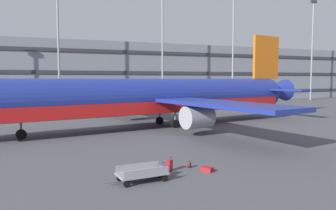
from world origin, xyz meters
TOP-DOWN VIEW (x-y plane):
  - ground_plane at (0.00, 0.00)m, footprint 600.00×600.00m
  - terminal_structure at (0.00, 47.40)m, footprint 169.56×21.53m
  - airliner at (-1.21, 0.52)m, footprint 42.81×34.82m
  - light_mast_center_left at (-9.71, 30.13)m, footprint 1.80×0.50m
  - light_mast_center_right at (10.72, 30.13)m, footprint 1.80×0.50m
  - light_mast_right at (27.87, 30.13)m, footprint 1.80×0.50m
  - light_mast_far_right at (51.36, 30.13)m, footprint 1.80×0.50m
  - suitcase_orange at (-7.71, -17.23)m, footprint 0.32×0.48m
  - suitcase_small at (-6.93, -16.29)m, footprint 0.48×0.46m
  - suitcase_navy at (-4.93, -17.20)m, footprint 0.70×0.79m
  - backpack_teal at (-5.58, -16.08)m, footprint 0.26×0.32m
  - baggage_cart at (-9.00, -17.53)m, footprint 3.34×1.50m

SIDE VIEW (x-z plane):
  - ground_plane at x=0.00m, z-range 0.00..0.00m
  - suitcase_navy at x=-4.93m, z-range 0.00..0.26m
  - backpack_teal at x=-5.58m, z-range -0.03..0.43m
  - suitcase_orange at x=-7.71m, z-range -0.04..0.75m
  - suitcase_small at x=-6.93m, z-range -0.06..0.78m
  - baggage_cart at x=-9.00m, z-range 0.02..0.84m
  - airliner at x=-1.21m, z-range -2.38..8.89m
  - terminal_structure at x=0.00m, z-range 0.00..13.51m
  - light_mast_center_right at x=10.72m, z-range 1.71..24.88m
  - light_mast_center_left at x=-9.71m, z-range 1.73..26.54m
  - light_mast_far_right at x=51.36m, z-range 1.73..26.78m
  - light_mast_right at x=27.87m, z-range 1.75..28.06m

